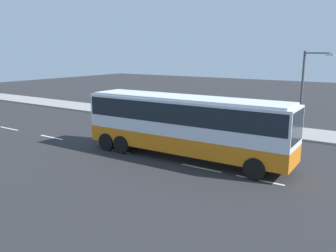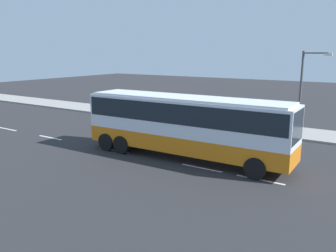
# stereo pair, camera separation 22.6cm
# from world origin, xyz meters

# --- Properties ---
(ground_plane) EXTENTS (120.00, 120.00, 0.00)m
(ground_plane) POSITION_xyz_m (0.00, 0.00, 0.00)
(ground_plane) COLOR #28282B
(sidewalk_curb) EXTENTS (80.00, 4.00, 0.15)m
(sidewalk_curb) POSITION_xyz_m (0.00, 9.16, 0.07)
(sidewalk_curb) COLOR gray
(sidewalk_curb) RESTS_ON ground_plane
(lane_centreline) EXTENTS (38.31, 0.16, 0.01)m
(lane_centreline) POSITION_xyz_m (1.60, -1.83, 0.00)
(lane_centreline) COLOR white
(lane_centreline) RESTS_ON ground_plane
(coach_bus) EXTENTS (12.38, 2.83, 3.61)m
(coach_bus) POSITION_xyz_m (-1.46, -0.81, 2.24)
(coach_bus) COLOR orange
(coach_bus) RESTS_ON ground_plane
(pedestrian_near_curb) EXTENTS (0.32, 0.32, 1.55)m
(pedestrian_near_curb) POSITION_xyz_m (-1.18, 8.38, 1.04)
(pedestrian_near_curb) COLOR brown
(pedestrian_near_curb) RESTS_ON sidewalk_curb
(street_lamp) EXTENTS (1.91, 0.24, 6.01)m
(street_lamp) POSITION_xyz_m (3.06, 7.88, 3.67)
(street_lamp) COLOR #47474C
(street_lamp) RESTS_ON sidewalk_curb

